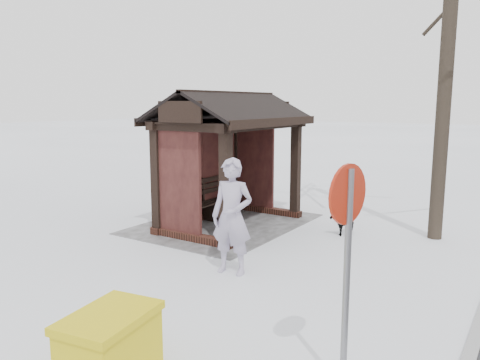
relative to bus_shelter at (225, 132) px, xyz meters
The scene contains 7 objects.
ground 2.17m from the bus_shelter, 90.00° to the left, with size 120.00×120.00×0.00m, color white.
trampled_patch 2.16m from the bus_shelter, 90.00° to the right, with size 4.20×3.20×0.02m, color gray.
bus_shelter is the anchor object (origin of this frame).
pedestrian 3.41m from the bus_shelter, 36.91° to the left, with size 0.71×0.47×1.95m, color #A49AB4.
dog 3.31m from the bus_shelter, 105.59° to the left, with size 0.29×0.63×0.53m, color black.
grit_bin 6.66m from the bus_shelter, 24.53° to the left, with size 1.09×0.83×0.76m.
road_sign 6.60m from the bus_shelter, 45.07° to the left, with size 0.57×0.16×2.28m.
Camera 1 is at (8.78, 6.00, 2.83)m, focal length 35.00 mm.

